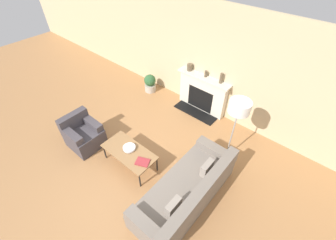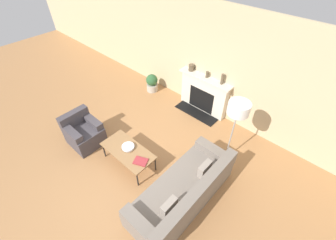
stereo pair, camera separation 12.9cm
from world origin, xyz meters
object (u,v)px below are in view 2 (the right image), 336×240
(mantel_vase_center_left, at_px, (207,75))
(couch, at_px, (184,192))
(floor_lamp, at_px, (238,112))
(fireplace, at_px, (203,94))
(mantel_vase_left, at_px, (191,68))
(bowl, at_px, (128,147))
(potted_plant, at_px, (152,83))
(coffee_table, at_px, (128,151))
(mantel_vase_center_right, at_px, (222,79))
(armchair_near, at_px, (84,133))
(book, at_px, (141,161))

(mantel_vase_center_left, bearing_deg, couch, -61.81)
(floor_lamp, bearing_deg, fireplace, 143.16)
(mantel_vase_left, xyz_separation_m, mantel_vase_center_left, (0.52, 0.00, -0.00))
(bowl, distance_m, potted_plant, 2.85)
(coffee_table, bearing_deg, couch, 4.61)
(mantel_vase_center_left, bearing_deg, mantel_vase_center_right, 0.00)
(armchair_near, relative_size, floor_lamp, 0.49)
(fireplace, relative_size, armchair_near, 1.90)
(armchair_near, relative_size, coffee_table, 0.66)
(potted_plant, bearing_deg, book, -48.84)
(mantel_vase_left, bearing_deg, mantel_vase_center_right, 0.00)
(couch, height_order, mantel_vase_center_left, mantel_vase_center_left)
(bowl, height_order, mantel_vase_center_left, mantel_vase_center_left)
(mantel_vase_left, height_order, mantel_vase_center_right, mantel_vase_center_right)
(coffee_table, bearing_deg, armchair_near, -167.00)
(mantel_vase_center_right, height_order, potted_plant, mantel_vase_center_right)
(bowl, xyz_separation_m, mantel_vase_left, (-0.39, 2.66, 0.67))
(fireplace, xyz_separation_m, floor_lamp, (1.49, -1.11, 0.91))
(couch, xyz_separation_m, mantel_vase_center_right, (-0.94, 2.59, 0.91))
(fireplace, bearing_deg, mantel_vase_center_left, 31.87)
(fireplace, relative_size, bowl, 5.60)
(mantel_vase_center_right, relative_size, potted_plant, 0.48)
(potted_plant, bearing_deg, mantel_vase_center_left, 10.55)
(bowl, bearing_deg, coffee_table, -53.13)
(couch, distance_m, armchair_near, 2.83)
(couch, relative_size, armchair_near, 2.83)
(couch, relative_size, coffee_table, 1.87)
(coffee_table, height_order, mantel_vase_left, mantel_vase_left)
(fireplace, relative_size, mantel_vase_left, 8.64)
(coffee_table, xyz_separation_m, bowl, (-0.04, 0.05, 0.07))
(fireplace, distance_m, couch, 2.95)
(armchair_near, relative_size, bowl, 2.94)
(book, bearing_deg, coffee_table, 153.51)
(couch, xyz_separation_m, mantel_vase_center_left, (-1.39, 2.59, 0.85))
(mantel_vase_left, relative_size, mantel_vase_center_left, 1.05)
(mantel_vase_center_right, bearing_deg, couch, -70.10)
(floor_lamp, xyz_separation_m, mantel_vase_left, (-1.98, 1.13, -0.27))
(bowl, height_order, mantel_vase_left, mantel_vase_left)
(potted_plant, bearing_deg, floor_lamp, -13.96)
(bowl, distance_m, mantel_vase_left, 2.77)
(book, bearing_deg, armchair_near, 165.12)
(mantel_vase_center_right, bearing_deg, coffee_table, -101.39)
(fireplace, bearing_deg, couch, -61.25)
(armchair_near, relative_size, book, 2.39)
(couch, distance_m, mantel_vase_center_right, 2.90)
(coffee_table, height_order, mantel_vase_center_left, mantel_vase_center_left)
(armchair_near, distance_m, potted_plant, 2.71)
(floor_lamp, bearing_deg, potted_plant, 166.04)
(coffee_table, bearing_deg, fireplace, 88.49)
(mantel_vase_left, bearing_deg, bowl, -81.74)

